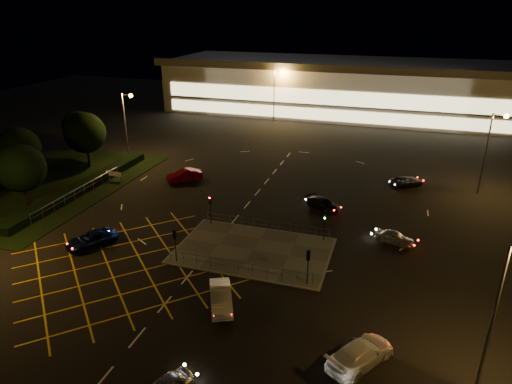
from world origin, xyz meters
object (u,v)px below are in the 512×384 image
(signal_nw, at_px, (210,204))
(car_left_blue, at_px, (91,239))
(signal_se, at_px, (308,260))
(car_approach_white, at_px, (360,354))
(signal_sw, at_px, (175,239))
(car_queue_white, at_px, (221,297))
(car_circ_red, at_px, (184,175))
(car_right_silver, at_px, (394,237))
(car_east_grey, at_px, (407,181))
(car_far_dkgrey, at_px, (323,204))
(signal_ne, at_px, (325,219))

(signal_nw, relative_size, car_left_blue, 0.64)
(signal_se, xyz_separation_m, car_approach_white, (5.09, -7.75, -1.61))
(signal_sw, relative_size, car_queue_white, 0.69)
(car_circ_red, bearing_deg, car_right_silver, 28.12)
(signal_nw, distance_m, car_left_blue, 12.12)
(signal_sw, xyz_separation_m, signal_se, (12.00, 0.00, 0.00))
(car_approach_white, bearing_deg, car_east_grey, -60.86)
(car_far_dkgrey, xyz_separation_m, car_circ_red, (-18.95, 3.26, 0.15))
(signal_ne, xyz_separation_m, car_circ_red, (-20.38, 10.87, -1.60))
(car_right_silver, bearing_deg, car_queue_white, 156.52)
(car_left_blue, height_order, car_far_dkgrey, car_left_blue)
(signal_sw, distance_m, car_far_dkgrey, 18.93)
(signal_ne, bearing_deg, car_circ_red, 151.92)
(car_left_blue, bearing_deg, car_far_dkgrey, 67.86)
(signal_nw, distance_m, car_approach_white, 23.29)
(signal_ne, bearing_deg, signal_se, -90.00)
(car_far_dkgrey, distance_m, car_east_grey, 13.68)
(signal_nw, distance_m, car_far_dkgrey, 13.15)
(signal_sw, relative_size, car_left_blue, 0.64)
(signal_sw, relative_size, car_circ_red, 0.68)
(signal_sw, relative_size, signal_nw, 1.00)
(car_east_grey, bearing_deg, car_far_dkgrey, 102.86)
(signal_nw, relative_size, car_right_silver, 0.85)
(signal_nw, bearing_deg, car_circ_red, 127.62)
(car_queue_white, bearing_deg, car_left_blue, 136.50)
(car_circ_red, relative_size, car_east_grey, 1.06)
(car_circ_red, bearing_deg, signal_nw, -5.38)
(car_right_silver, height_order, car_approach_white, car_approach_white)
(car_far_dkgrey, bearing_deg, car_right_silver, -95.82)
(car_approach_white, bearing_deg, signal_nw, -9.31)
(car_circ_red, xyz_separation_m, car_approach_white, (25.47, -26.61, -0.00))
(signal_nw, bearing_deg, signal_sw, -90.00)
(signal_se, relative_size, signal_nw, 1.00)
(car_left_blue, distance_m, car_approach_white, 27.48)
(car_far_dkgrey, distance_m, car_right_silver, 10.03)
(car_right_silver, relative_size, car_approach_white, 0.70)
(signal_ne, bearing_deg, car_approach_white, -72.08)
(signal_se, height_order, car_right_silver, signal_se)
(signal_nw, height_order, signal_ne, same)
(car_far_dkgrey, xyz_separation_m, car_right_silver, (8.05, -5.98, 0.01))
(signal_nw, relative_size, car_approach_white, 0.60)
(signal_ne, relative_size, car_queue_white, 0.69)
(car_queue_white, bearing_deg, car_right_silver, 24.04)
(signal_se, relative_size, car_approach_white, 0.60)
(car_right_silver, bearing_deg, car_approach_white, -167.86)
(car_east_grey, bearing_deg, signal_se, 127.67)
(signal_se, distance_m, car_approach_white, 9.41)
(signal_nw, height_order, car_circ_red, signal_nw)
(car_circ_red, height_order, car_east_grey, car_circ_red)
(car_left_blue, height_order, car_right_silver, car_left_blue)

